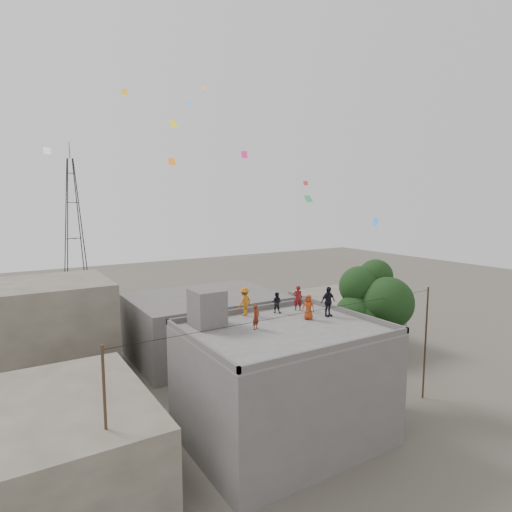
{
  "coord_description": "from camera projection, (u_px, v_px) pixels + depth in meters",
  "views": [
    {
      "loc": [
        -12.74,
        -17.83,
        12.81
      ],
      "look_at": [
        -0.59,
        1.82,
        9.82
      ],
      "focal_mm": 30.0,
      "sensor_mm": 36.0,
      "label": 1
    }
  ],
  "objects": [
    {
      "name": "person_dark_adult",
      "position": [
        328.0,
        302.0,
        24.88
      ],
      "size": [
        1.05,
        0.47,
        1.76
      ],
      "primitive_type": "imported",
      "rotation": [
        0.0,
        0.0,
        0.04
      ],
      "color": "black",
      "rests_on": "main_building"
    },
    {
      "name": "neighbor_northwest",
      "position": [
        44.0,
        329.0,
        31.16
      ],
      "size": [
        9.0,
        8.0,
        7.0
      ],
      "primitive_type": "cube",
      "color": "#585145",
      "rests_on": "ground"
    },
    {
      "name": "ground",
      "position": [
        283.0,
        437.0,
        23.33
      ],
      "size": [
        140.0,
        140.0,
        0.0
      ],
      "primitive_type": "plane",
      "color": "#4F4A41",
      "rests_on": "ground"
    },
    {
      "name": "neighbor_east",
      "position": [
        345.0,
        318.0,
        38.78
      ],
      "size": [
        7.0,
        8.0,
        4.4
      ],
      "primitive_type": "cube",
      "color": "#585145",
      "rests_on": "ground"
    },
    {
      "name": "parapet",
      "position": [
        284.0,
        326.0,
        22.53
      ],
      "size": [
        10.0,
        8.0,
        0.3
      ],
      "color": "#53504D",
      "rests_on": "main_building"
    },
    {
      "name": "person_orange_child",
      "position": [
        308.0,
        307.0,
        24.26
      ],
      "size": [
        0.78,
        0.83,
        1.43
      ],
      "primitive_type": "imported",
      "rotation": [
        0.0,
        0.0,
        -0.95
      ],
      "color": "#9A3511",
      "rests_on": "main_building"
    },
    {
      "name": "person_red_child",
      "position": [
        256.0,
        317.0,
        22.38
      ],
      "size": [
        0.58,
        0.5,
        1.33
      ],
      "primitive_type": "imported",
      "rotation": [
        0.0,
        0.0,
        0.47
      ],
      "color": "#62200F",
      "rests_on": "main_building"
    },
    {
      "name": "neighbor_west",
      "position": [
        55.0,
        445.0,
        19.02
      ],
      "size": [
        8.0,
        10.0,
        4.0
      ],
      "primitive_type": "cube",
      "color": "#585145",
      "rests_on": "ground"
    },
    {
      "name": "tree",
      "position": [
        374.0,
        308.0,
        26.89
      ],
      "size": [
        4.9,
        4.6,
        9.1
      ],
      "color": "black",
      "rests_on": "ground"
    },
    {
      "name": "kites",
      "position": [
        219.0,
        150.0,
        28.44
      ],
      "size": [
        20.48,
        14.6,
        10.79
      ],
      "color": "orange",
      "rests_on": "ground"
    },
    {
      "name": "neighbor_north",
      "position": [
        206.0,
        324.0,
        35.86
      ],
      "size": [
        12.0,
        9.0,
        5.0
      ],
      "primitive_type": "cube",
      "color": "#53504D",
      "rests_on": "ground"
    },
    {
      "name": "main_building",
      "position": [
        283.0,
        384.0,
        22.94
      ],
      "size": [
        10.0,
        8.0,
        6.1
      ],
      "color": "#53504D",
      "rests_on": "ground"
    },
    {
      "name": "person_red_adult",
      "position": [
        298.0,
        298.0,
        26.29
      ],
      "size": [
        0.67,
        0.59,
        1.54
      ],
      "primitive_type": "imported",
      "rotation": [
        0.0,
        0.0,
        2.64
      ],
      "color": "maroon",
      "rests_on": "main_building"
    },
    {
      "name": "person_orange_adult",
      "position": [
        245.0,
        302.0,
        25.06
      ],
      "size": [
        1.24,
        0.99,
        1.68
      ],
      "primitive_type": "imported",
      "rotation": [
        0.0,
        0.0,
        -2.75
      ],
      "color": "#B26314",
      "rests_on": "main_building"
    },
    {
      "name": "stair_head_box",
      "position": [
        207.0,
        308.0,
        22.94
      ],
      "size": [
        1.6,
        1.8,
        2.0
      ],
      "primitive_type": "cube",
      "color": "#53504D",
      "rests_on": "main_building"
    },
    {
      "name": "utility_line",
      "position": [
        305.0,
        376.0,
        22.04
      ],
      "size": [
        20.12,
        0.62,
        7.4
      ],
      "color": "black",
      "rests_on": "ground"
    },
    {
      "name": "transmission_tower",
      "position": [
        74.0,
        231.0,
        53.82
      ],
      "size": [
        2.97,
        2.97,
        20.01
      ],
      "color": "black",
      "rests_on": "ground"
    },
    {
      "name": "person_dark_child",
      "position": [
        277.0,
        302.0,
        25.73
      ],
      "size": [
        0.76,
        0.77,
        1.26
      ],
      "primitive_type": "imported",
      "rotation": [
        0.0,
        0.0,
        2.27
      ],
      "color": "black",
      "rests_on": "main_building"
    }
  ]
}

